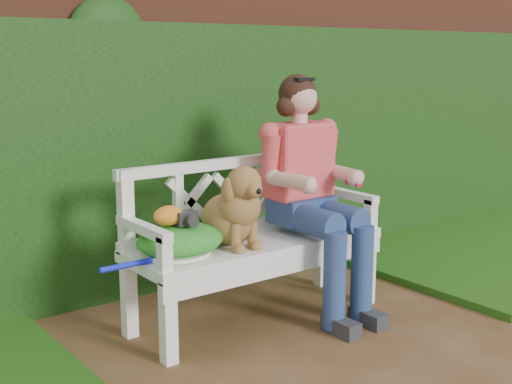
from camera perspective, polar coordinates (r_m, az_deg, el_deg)
ground at (r=3.48m, az=8.90°, el=-14.42°), size 60.00×60.00×0.00m
brick_wall at (r=4.66m, az=-7.77°, el=6.29°), size 10.00×0.30×2.20m
ivy_hedge at (r=4.50m, az=-6.31°, el=2.94°), size 10.00×0.18×1.70m
grass_right at (r=5.78m, az=19.13°, el=-4.11°), size 2.60×2.00×0.05m
garden_bench at (r=3.96m, az=-0.00°, el=-7.26°), size 1.61×0.68×0.48m
seated_woman at (r=4.03m, az=4.00°, el=-0.38°), size 0.59×0.78×1.37m
dog at (r=3.70m, az=-2.00°, el=-1.03°), size 0.38×0.47×0.46m
tennis_racket at (r=3.54m, az=-6.78°, el=-5.28°), size 0.69×0.46×0.03m
green_bag at (r=3.59m, az=-6.31°, el=-3.93°), size 0.49×0.38×0.16m
camera_item at (r=3.54m, az=-5.89°, el=-2.17°), size 0.11×0.09×0.07m
baseball_glove at (r=3.54m, az=-7.30°, el=-1.96°), size 0.18×0.14×0.10m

